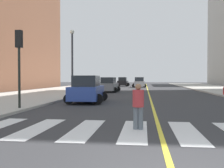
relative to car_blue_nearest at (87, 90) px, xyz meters
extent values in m
cube|color=#B2ADA3|center=(-7.28, 5.91, -0.89)|extent=(10.00, 120.00, 0.15)
cube|color=silver|center=(0.42, -10.09, -0.96)|extent=(0.90, 4.00, 0.01)
cube|color=silver|center=(2.22, -10.09, -0.96)|extent=(0.90, 4.00, 0.01)
cube|color=silver|center=(4.02, -10.09, -0.96)|extent=(0.90, 4.00, 0.01)
cube|color=silver|center=(5.82, -10.09, -0.96)|extent=(0.90, 4.00, 0.01)
cube|color=yellow|center=(4.92, 25.91, -0.96)|extent=(0.16, 80.00, 0.01)
cube|color=#2D479E|center=(0.00, 0.07, -0.21)|extent=(2.23, 4.68, 0.99)
cube|color=#1E2328|center=(0.01, -0.21, 0.68)|extent=(1.83, 2.36, 0.83)
cylinder|color=black|center=(1.02, 1.53, -0.59)|extent=(0.75, 0.27, 0.75)
cylinder|color=black|center=(-1.11, 1.46, -0.59)|extent=(0.75, 0.27, 0.75)
cylinder|color=black|center=(1.11, -1.33, -0.59)|extent=(0.75, 0.27, 0.75)
cylinder|color=black|center=(-1.02, -1.39, -0.59)|extent=(0.75, 0.27, 0.75)
cube|color=silver|center=(3.09, 45.09, -0.27)|extent=(2.04, 4.29, 0.91)
cube|color=#1E2328|center=(3.08, 44.84, 0.55)|extent=(1.67, 2.16, 0.77)
cylinder|color=black|center=(4.10, 46.38, -0.62)|extent=(0.69, 0.24, 0.69)
cylinder|color=black|center=(2.15, 46.43, -0.62)|extent=(0.69, 0.24, 0.69)
cylinder|color=black|center=(4.03, 43.75, -0.62)|extent=(0.69, 0.24, 0.69)
cylinder|color=black|center=(2.07, 43.81, -0.62)|extent=(0.69, 0.24, 0.69)
cube|color=black|center=(-0.47, 39.08, -0.21)|extent=(2.20, 4.67, 0.99)
cube|color=#1E2328|center=(-0.48, 38.81, 0.68)|extent=(1.82, 2.35, 0.84)
cylinder|color=black|center=(0.63, 40.49, -0.59)|extent=(0.75, 0.26, 0.75)
cylinder|color=black|center=(-1.50, 40.54, -0.59)|extent=(0.75, 0.26, 0.75)
cylinder|color=black|center=(0.56, 37.62, -0.59)|extent=(0.75, 0.26, 0.75)
cylinder|color=black|center=(-1.57, 37.68, -0.59)|extent=(0.75, 0.26, 0.75)
cube|color=slate|center=(-0.33, 14.58, -0.24)|extent=(2.18, 4.49, 0.95)
cube|color=#1E2328|center=(-0.34, 14.31, 0.61)|extent=(1.77, 2.28, 0.80)
cylinder|color=black|center=(0.75, 15.90, -0.61)|extent=(0.72, 0.26, 0.71)
cylinder|color=black|center=(-1.29, 15.99, -0.61)|extent=(0.72, 0.26, 0.71)
cylinder|color=black|center=(0.63, 13.17, -0.61)|extent=(0.72, 0.26, 0.71)
cylinder|color=black|center=(-1.40, 13.25, -0.61)|extent=(0.72, 0.26, 0.71)
cube|color=#B7B7BC|center=(3.34, 32.83, -0.22)|extent=(2.25, 4.64, 0.98)
cube|color=#1E2328|center=(3.35, 32.56, 0.66)|extent=(1.83, 2.35, 0.82)
cylinder|color=black|center=(4.33, 34.29, -0.60)|extent=(0.75, 0.27, 0.74)
cylinder|color=black|center=(2.23, 34.20, -0.60)|extent=(0.75, 0.27, 0.74)
cylinder|color=black|center=(4.45, 31.47, -0.60)|extent=(0.75, 0.27, 0.74)
cylinder|color=black|center=(2.35, 31.38, -0.60)|extent=(0.75, 0.27, 0.74)
cylinder|color=black|center=(-2.81, -5.20, 0.93)|extent=(0.14, 0.14, 3.48)
cube|color=black|center=(-2.81, -5.20, 3.17)|extent=(0.36, 0.28, 1.00)
sphere|color=red|center=(-2.81, -5.03, 3.47)|extent=(0.18, 0.18, 0.18)
sphere|color=orange|center=(-2.81, -5.03, 3.17)|extent=(0.18, 0.18, 0.18)
sphere|color=green|center=(-2.81, -5.03, 2.87)|extent=(0.18, 0.18, 0.18)
cylinder|color=slate|center=(4.24, -9.88, -0.55)|extent=(0.19, 0.19, 0.83)
cylinder|color=slate|center=(4.06, -9.87, -0.55)|extent=(0.19, 0.19, 0.83)
cylinder|color=#B23338|center=(4.15, -9.87, 0.18)|extent=(0.41, 0.41, 0.62)
sphere|color=#936B4C|center=(4.15, -9.87, 0.60)|extent=(0.22, 0.22, 0.22)
cylinder|color=red|center=(12.63, 8.57, -0.46)|extent=(0.26, 0.26, 0.70)
sphere|color=red|center=(12.63, 8.57, -0.03)|extent=(0.22, 0.22, 0.22)
cylinder|color=#38383D|center=(-3.14, 6.95, 2.39)|extent=(0.20, 0.20, 6.42)
sphere|color=silver|center=(-3.14, 6.95, 5.75)|extent=(0.44, 0.44, 0.44)
camera|label=1|loc=(4.36, -19.21, 0.92)|focal=41.08mm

